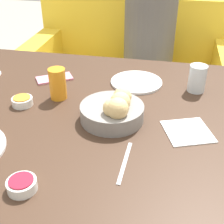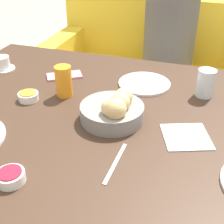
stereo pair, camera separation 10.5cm
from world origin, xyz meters
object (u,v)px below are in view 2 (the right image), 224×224
at_px(couch, 151,80).
at_px(plate_far_center, 144,84).
at_px(water_tumbler, 206,83).
at_px(jam_bowl_berry, 10,177).
at_px(seated_person, 167,65).
at_px(coffee_cup, 2,64).
at_px(bread_basket, 114,110).
at_px(knife_silver, 115,163).
at_px(napkin, 186,137).
at_px(jam_bowl_honey, 28,96).
at_px(cell_phone, 64,76).
at_px(juice_glass, 64,81).

relative_size(couch, plate_far_center, 6.61).
bearing_deg(water_tumbler, couch, 111.69).
bearing_deg(jam_bowl_berry, plate_far_center, 72.86).
bearing_deg(seated_person, couch, 129.93).
xyz_separation_m(water_tumbler, coffee_cup, (-0.89, -0.03, -0.03)).
bearing_deg(plate_far_center, jam_bowl_berry, -107.14).
distance_m(bread_basket, knife_silver, 0.22).
bearing_deg(water_tumbler, napkin, -96.18).
relative_size(seated_person, water_tumbler, 11.17).
xyz_separation_m(plate_far_center, jam_bowl_berry, (-0.20, -0.66, 0.01)).
distance_m(water_tumbler, knife_silver, 0.53).
bearing_deg(bread_basket, knife_silver, -70.79).
xyz_separation_m(bread_basket, jam_bowl_honey, (-0.35, 0.04, -0.03)).
relative_size(jam_bowl_berry, jam_bowl_honey, 1.00).
relative_size(water_tumbler, jam_bowl_berry, 1.41).
bearing_deg(cell_phone, plate_far_center, 5.01).
height_order(water_tumbler, cell_phone, water_tumbler).
bearing_deg(coffee_cup, napkin, -17.52).
bearing_deg(water_tumbler, cell_phone, -178.98).
bearing_deg(napkin, juice_glass, 164.34).
distance_m(water_tumbler, coffee_cup, 0.89).
xyz_separation_m(jam_bowl_berry, napkin, (0.41, 0.34, -0.01)).
height_order(couch, juice_glass, couch).
bearing_deg(bread_basket, juice_glass, 153.94).
bearing_deg(knife_silver, jam_bowl_berry, -147.24).
bearing_deg(juice_glass, napkin, -15.66).
xyz_separation_m(couch, jam_bowl_honey, (-0.24, -1.22, 0.46)).
height_order(couch, napkin, couch).
bearing_deg(jam_bowl_honey, knife_silver, -29.99).
bearing_deg(couch, jam_bowl_honey, -101.26).
xyz_separation_m(seated_person, jam_bowl_honey, (-0.37, -1.07, 0.26)).
height_order(bread_basket, jam_bowl_honey, bread_basket).
xyz_separation_m(plate_far_center, jam_bowl_honey, (-0.39, -0.26, 0.01)).
distance_m(bread_basket, napkin, 0.25).
bearing_deg(jam_bowl_honey, coffee_cup, 140.70).
distance_m(jam_bowl_berry, knife_silver, 0.28).
relative_size(couch, napkin, 7.72).
bearing_deg(couch, bread_basket, -85.04).
bearing_deg(napkin, bread_basket, 175.51).
distance_m(couch, napkin, 1.40).
distance_m(jam_bowl_berry, jam_bowl_honey, 0.44).
bearing_deg(plate_far_center, juice_glass, -146.28).
distance_m(bread_basket, jam_bowl_berry, 0.40).
relative_size(plate_far_center, knife_silver, 1.18).
bearing_deg(seated_person, coffee_cup, -126.52).
relative_size(jam_bowl_honey, napkin, 0.42).
distance_m(jam_bowl_honey, napkin, 0.60).
xyz_separation_m(jam_bowl_honey, napkin, (0.60, -0.06, -0.01)).
bearing_deg(water_tumbler, coffee_cup, -178.18).
relative_size(plate_far_center, coffee_cup, 2.03).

